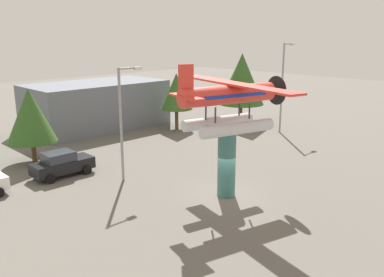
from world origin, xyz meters
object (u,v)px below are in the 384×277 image
streetlight_secondary (283,82)px  display_pedestal (227,164)px  floatplane_monument (230,103)px  streetlight_primary (123,116)px  tree_east (30,115)px  tree_center_back (176,92)px  tree_far_east (242,79)px  storefront_building (97,105)px  car_mid_black (62,164)px

streetlight_secondary → display_pedestal: bearing=-156.7°
floatplane_monument → streetlight_primary: (-2.90, 6.67, -1.34)m
display_pedestal → streetlight_secondary: 18.25m
streetlight_primary → tree_east: streetlight_primary is taller
streetlight_secondary → streetlight_primary: bearing=-178.6°
streetlight_primary → streetlight_secondary: size_ratio=0.86×
display_pedestal → tree_center_back: (9.96, 15.51, 1.87)m
tree_center_back → tree_far_east: 7.34m
streetlight_primary → tree_east: size_ratio=1.32×
display_pedestal → floatplane_monument: floatplane_monument is taller
streetlight_secondary → storefront_building: bearing=128.8°
display_pedestal → car_mid_black: display_pedestal is taller
floatplane_monument → tree_east: floatplane_monument is taller
display_pedestal → streetlight_secondary: streetlight_secondary is taller
streetlight_primary → floatplane_monument: bearing=-66.5°
storefront_building → tree_east: 12.49m
floatplane_monument → tree_center_back: floatplane_monument is taller
car_mid_black → streetlight_primary: 5.84m
tree_east → tree_center_back: tree_center_back is taller
display_pedestal → streetlight_secondary: (16.53, 7.12, 2.99)m
floatplane_monument → streetlight_primary: bearing=127.5°
floatplane_monument → car_mid_black: bearing=132.3°
storefront_building → tree_east: tree_east is taller
display_pedestal → tree_center_back: size_ratio=0.71×
floatplane_monument → tree_center_back: bearing=71.7°
streetlight_secondary → tree_far_east: bearing=90.5°
car_mid_black → storefront_building: storefront_building is taller
streetlight_primary → display_pedestal: bearing=-67.3°
storefront_building → tree_far_east: size_ratio=1.83×
streetlight_primary → storefront_building: streetlight_primary is taller
storefront_building → display_pedestal: bearing=-101.7°
car_mid_black → tree_far_east: size_ratio=0.55×
car_mid_black → tree_center_back: 16.56m
storefront_building → floatplane_monument: bearing=-101.4°
floatplane_monument → streetlight_primary: 7.39m
streetlight_primary → tree_east: (-2.78, 8.15, -0.74)m
tree_center_back → tree_far_east: bearing=-26.1°
floatplane_monument → tree_east: (-5.68, 14.81, -2.08)m
streetlight_primary → tree_far_east: bearing=16.4°
streetlight_primary → storefront_building: 17.15m
streetlight_secondary → car_mid_black: bearing=171.6°
car_mid_black → storefront_building: size_ratio=0.30×
streetlight_secondary → tree_far_east: 5.18m
display_pedestal → floatplane_monument: size_ratio=0.40×
display_pedestal → car_mid_black: size_ratio=0.98×
floatplane_monument → streetlight_primary: floatplane_monument is taller
tree_east → tree_center_back: (15.51, 0.72, 0.23)m
floatplane_monument → storefront_building: (4.43, 22.03, -3.40)m
floatplane_monument → tree_center_back: 18.48m
streetlight_secondary → tree_center_back: size_ratio=1.52×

